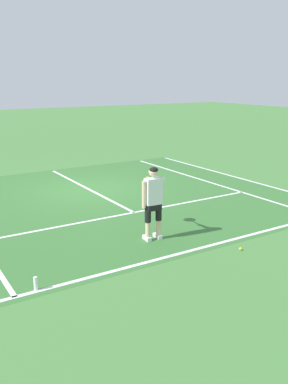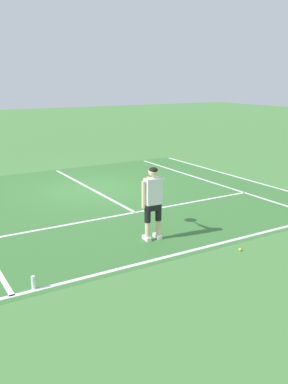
# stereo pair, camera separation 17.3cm
# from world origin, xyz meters

# --- Properties ---
(ground_plane) EXTENTS (80.00, 80.00, 0.00)m
(ground_plane) POSITION_xyz_m (0.00, 0.00, 0.00)
(ground_plane) COLOR #477F3D
(court_inner_surface) EXTENTS (10.98, 9.76, 0.00)m
(court_inner_surface) POSITION_xyz_m (0.00, -1.26, 0.00)
(court_inner_surface) COLOR #387033
(court_inner_surface) RESTS_ON ground
(line_baseline) EXTENTS (10.98, 0.10, 0.01)m
(line_baseline) POSITION_xyz_m (0.00, -5.95, 0.00)
(line_baseline) COLOR white
(line_baseline) RESTS_ON ground
(line_service) EXTENTS (8.23, 0.10, 0.01)m
(line_service) POSITION_xyz_m (0.00, -2.98, 0.00)
(line_service) COLOR white
(line_service) RESTS_ON ground
(line_centre_service) EXTENTS (0.10, 6.40, 0.01)m
(line_centre_service) POSITION_xyz_m (0.00, 0.22, 0.00)
(line_centre_service) COLOR white
(line_centre_service) RESTS_ON ground
(line_singles_right) EXTENTS (0.10, 9.36, 0.01)m
(line_singles_right) POSITION_xyz_m (4.12, -1.26, 0.00)
(line_singles_right) COLOR white
(line_singles_right) RESTS_ON ground
(line_doubles_right) EXTENTS (0.10, 9.36, 0.01)m
(line_doubles_right) POSITION_xyz_m (5.49, -1.26, 0.00)
(line_doubles_right) COLOR white
(line_doubles_right) RESTS_ON ground
(tennis_player) EXTENTS (0.69, 1.10, 1.71)m
(tennis_player) POSITION_xyz_m (-0.64, -4.93, 0.99)
(tennis_player) COLOR white
(tennis_player) RESTS_ON ground
(tennis_ball_near_feet) EXTENTS (0.07, 0.07, 0.07)m
(tennis_ball_near_feet) POSITION_xyz_m (0.61, -6.50, 0.03)
(tennis_ball_near_feet) COLOR #CCE02D
(tennis_ball_near_feet) RESTS_ON ground
(water_bottle) EXTENTS (0.07, 0.07, 0.25)m
(water_bottle) POSITION_xyz_m (-3.73, -5.89, 0.13)
(water_bottle) COLOR white
(water_bottle) RESTS_ON ground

